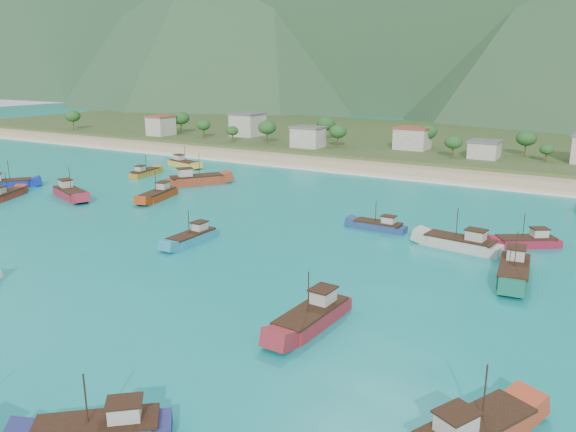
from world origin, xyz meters
The scene contains 20 objects.
ground centered at (0.00, 0.00, 0.00)m, with size 600.00×600.00×0.00m, color #0C7B87.
beach centered at (0.00, 79.00, 0.00)m, with size 400.00×18.00×1.20m, color beige.
land centered at (0.00, 140.00, 0.00)m, with size 400.00×110.00×2.40m, color #385123.
surf_line centered at (0.00, 69.50, 0.00)m, with size 400.00×2.50×0.08m, color white.
village centered at (11.38, 104.15, 4.71)m, with size 208.91×26.78×7.43m.
vegetation centered at (-9.84, 103.28, 5.07)m, with size 278.92×25.84×8.16m.
boat_2 centered at (-53.13, 10.77, 0.60)m, with size 6.25×9.59×5.48m.
boat_3 centered at (-43.08, 17.82, 0.80)m, with size 11.59×6.94×6.58m.
boat_5 centered at (-3.42, 7.67, 0.58)m, with size 2.75×9.12×5.38m.
boat_6 centered at (-47.24, 42.44, 0.57)m, with size 3.98×9.24×5.29m.
boat_7 centered at (-29.99, 40.34, 0.95)m, with size 10.13×12.38×7.38m.
boat_8 centered at (17.76, 27.75, 0.51)m, with size 8.44×2.59×4.97m.
boat_10 centered at (31.42, 24.38, 0.76)m, with size 11.02×4.40×6.34m.
boat_12 centered at (24.76, -7.48, 0.76)m, with size 3.79×10.90×6.34m.
boat_13 centered at (39.21, 30.56, 0.58)m, with size 9.09×7.23×5.38m.
boat_17 centered at (-27.36, 25.98, 0.70)m, with size 5.13×10.56×6.00m.
boat_18 centered at (-47.52, 56.61, 0.67)m, with size 10.34×5.07×5.87m.
boat_22 centered at (20.64, -30.73, 0.62)m, with size 8.99×8.25×5.58m.
boat_24 centered at (39.76, 16.42, 0.80)m, with size 4.59×11.44×6.58m.
boat_25 centered at (-62.65, 17.16, 0.75)m, with size 8.90×10.34×6.26m.
Camera 1 is at (48.87, -52.93, 24.96)m, focal length 35.00 mm.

